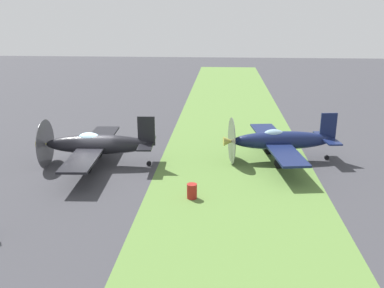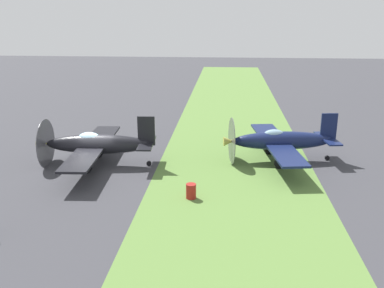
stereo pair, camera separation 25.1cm
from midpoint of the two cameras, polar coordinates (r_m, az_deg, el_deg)
ground_plane at (r=30.34m, az=-12.88°, el=-3.38°), size 160.00×160.00×0.00m
grass_verge at (r=28.98m, az=6.07°, el=-4.02°), size 120.00×11.00×0.01m
airplane_lead at (r=30.62m, az=-12.60°, el=-0.02°), size 10.68×8.45×3.81m
airplane_wingman at (r=31.49m, az=12.08°, el=0.44°), size 10.58×8.40×3.75m
fuel_drum at (r=24.96m, az=0.16°, el=-6.41°), size 0.60×0.60×0.90m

